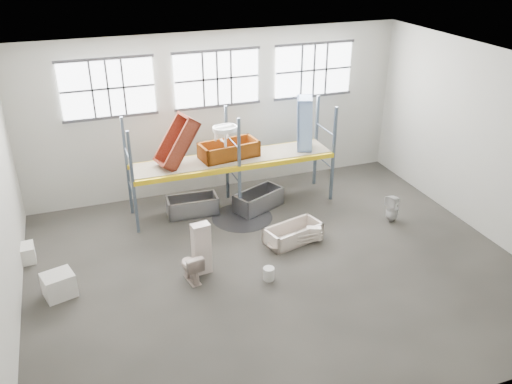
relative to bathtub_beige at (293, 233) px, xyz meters
name	(u,v)px	position (x,y,z in m)	size (l,w,h in m)	color
floor	(276,268)	(-0.90, -1.00, -0.28)	(12.00, 10.00, 0.10)	#4C4942
ceiling	(280,66)	(-0.90, -1.00, 4.82)	(12.00, 10.00, 0.10)	silver
wall_back	(217,113)	(-0.90, 4.05, 2.27)	(12.00, 0.10, 5.00)	#B4B3A6
wall_front	(403,307)	(-0.90, -6.05, 2.27)	(12.00, 0.10, 5.00)	#B5B4A8
wall_right	(489,144)	(5.15, -1.00, 2.27)	(0.10, 10.00, 5.00)	#ADACA0
window_left	(108,88)	(-4.10, 3.94, 3.37)	(2.60, 0.04, 1.60)	white
window_mid	(217,79)	(-0.90, 3.94, 3.37)	(2.60, 0.04, 1.60)	white
window_right	(314,70)	(2.30, 3.94, 3.37)	(2.60, 0.04, 1.60)	white
rack_upright_la	(133,184)	(-3.90, 1.90, 1.27)	(0.08, 0.08, 3.00)	slate
rack_upright_lb	(127,167)	(-3.90, 3.10, 1.27)	(0.08, 0.08, 3.00)	slate
rack_upright_ma	(239,168)	(-0.90, 1.90, 1.27)	(0.08, 0.08, 3.00)	slate
rack_upright_mb	(227,153)	(-0.90, 3.10, 1.27)	(0.08, 0.08, 3.00)	slate
rack_upright_ra	(333,155)	(2.10, 1.90, 1.27)	(0.08, 0.08, 3.00)	slate
rack_upright_rb	(316,141)	(2.10, 3.10, 1.27)	(0.08, 0.08, 3.00)	slate
rack_beam_front	(239,168)	(-0.90, 1.90, 1.27)	(6.00, 0.10, 0.14)	yellow
rack_beam_back	(227,153)	(-0.90, 3.10, 1.27)	(6.00, 0.10, 0.14)	yellow
shelf_deck	(233,158)	(-0.90, 2.50, 1.35)	(5.90, 1.10, 0.03)	gray
wet_patch	(242,217)	(-0.90, 1.70, -0.23)	(1.80, 1.80, 0.00)	black
bathtub_beige	(293,233)	(0.00, 0.00, 0.00)	(1.55, 0.73, 0.46)	beige
cistern_spare	(313,233)	(0.48, -0.26, 0.05)	(0.39, 0.19, 0.37)	beige
sink_in_tub	(275,246)	(-0.67, -0.32, -0.07)	(0.42, 0.42, 0.14)	beige
toilet_beige	(191,267)	(-3.03, -0.83, 0.16)	(0.43, 0.76, 0.77)	beige
cistern_tall	(202,248)	(-2.70, -0.57, 0.44)	(0.43, 0.28, 1.34)	beige
toilet_white	(392,208)	(3.12, 0.04, 0.18)	(0.37, 0.38, 0.82)	silver
steel_tub_left	(192,206)	(-2.20, 2.43, 0.04)	(1.48, 0.69, 0.54)	#ADAFB7
steel_tub_right	(258,200)	(-0.23, 2.11, 0.05)	(1.52, 0.71, 0.56)	#A6A7AF
rust_tub_flat	(229,150)	(-0.99, 2.59, 1.59)	(1.70, 0.80, 0.48)	#893A09
rust_tub_tilted	(177,142)	(-2.52, 2.53, 2.07)	(1.56, 0.73, 0.44)	maroon
sink_on_shelf	(225,146)	(-1.19, 2.25, 1.87)	(0.71, 0.55, 0.63)	white
blue_tub_upright	(305,123)	(1.37, 2.49, 2.17)	(1.58, 0.74, 0.45)	#85ABE5
bucket	(269,274)	(-1.27, -1.44, -0.07)	(0.28, 0.28, 0.32)	beige
carton_near	(59,285)	(-6.05, -0.37, 0.06)	(0.68, 0.58, 0.58)	silver
carton_far	(24,254)	(-6.86, 1.42, 0.00)	(0.54, 0.54, 0.45)	white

